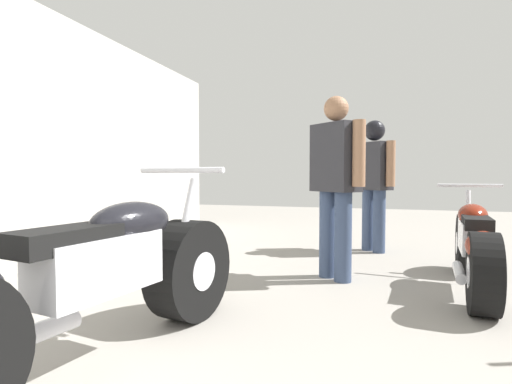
% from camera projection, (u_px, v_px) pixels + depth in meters
% --- Properties ---
extents(ground_plane, '(17.78, 17.78, 0.00)m').
position_uv_depth(ground_plane, '(321.00, 292.00, 3.40)').
color(ground_plane, gray).
extents(garage_partition_left, '(0.08, 8.15, 2.86)m').
position_uv_depth(garage_partition_left, '(31.00, 135.00, 4.26)').
color(garage_partition_left, '#B7B5AD').
rests_on(garage_partition_left, ground_plane).
extents(motorcycle_maroon_cruiser, '(0.75, 2.26, 1.05)m').
position_uv_depth(motorcycle_maroon_cruiser, '(92.00, 287.00, 2.02)').
color(motorcycle_maroon_cruiser, black).
rests_on(motorcycle_maroon_cruiser, ground_plane).
extents(motorcycle_black_naked, '(0.59, 1.96, 0.91)m').
position_uv_depth(motorcycle_black_naked, '(475.00, 247.00, 3.41)').
color(motorcycle_black_naked, black).
rests_on(motorcycle_black_naked, ground_plane).
extents(mechanic_in_blue, '(0.61, 0.54, 1.75)m').
position_uv_depth(mechanic_in_blue, '(336.00, 176.00, 3.78)').
color(mechanic_in_blue, '#384766').
rests_on(mechanic_in_blue, ground_plane).
extents(mechanic_with_helmet, '(0.55, 0.55, 1.71)m').
position_uv_depth(mechanic_with_helmet, '(374.00, 173.00, 5.17)').
color(mechanic_with_helmet, '#384766').
rests_on(mechanic_with_helmet, ground_plane).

